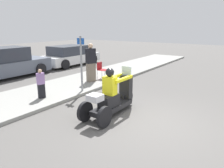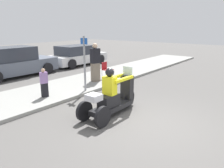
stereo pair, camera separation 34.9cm
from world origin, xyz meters
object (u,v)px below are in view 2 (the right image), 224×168
(folding_chair_curbside, at_px, (106,69))
(street_sign, at_px, (85,61))
(motorcycle_trike, at_px, (112,98))
(parked_car_lot_right, at_px, (77,56))
(spectator_end_of_line, at_px, (44,83))
(parked_car_lot_left, at_px, (13,63))
(spectator_far_back, at_px, (95,63))

(folding_chair_curbside, xyz_separation_m, street_sign, (-2.19, -0.67, 0.69))
(motorcycle_trike, distance_m, parked_car_lot_right, 9.53)
(folding_chair_curbside, relative_size, street_sign, 0.37)
(parked_car_lot_right, height_order, street_sign, street_sign)
(motorcycle_trike, height_order, street_sign, street_sign)
(spectator_end_of_line, bearing_deg, parked_car_lot_left, 73.77)
(motorcycle_trike, xyz_separation_m, street_sign, (1.11, 2.26, 0.79))
(spectator_end_of_line, height_order, street_sign, street_sign)
(motorcycle_trike, distance_m, street_sign, 2.64)
(motorcycle_trike, bearing_deg, spectator_end_of_line, 98.61)
(folding_chair_curbside, height_order, parked_car_lot_right, parked_car_lot_right)
(spectator_far_back, xyz_separation_m, parked_car_lot_right, (3.18, 4.65, -0.33))
(parked_car_lot_right, bearing_deg, folding_chair_curbside, -117.25)
(spectator_end_of_line, bearing_deg, parked_car_lot_right, 37.80)
(spectator_end_of_line, distance_m, street_sign, 1.79)
(spectator_end_of_line, relative_size, folding_chair_curbside, 1.31)
(motorcycle_trike, xyz_separation_m, parked_car_lot_left, (0.94, 7.58, 0.22))
(folding_chair_curbside, bearing_deg, spectator_end_of_line, -178.80)
(street_sign, bearing_deg, folding_chair_curbside, 17.00)
(motorcycle_trike, relative_size, parked_car_lot_right, 0.54)
(motorcycle_trike, bearing_deg, folding_chair_curbside, 41.60)
(spectator_far_back, height_order, parked_car_lot_left, spectator_far_back)
(spectator_end_of_line, distance_m, parked_car_lot_right, 7.78)
(spectator_end_of_line, distance_m, spectator_far_back, 2.99)
(folding_chair_curbside, bearing_deg, street_sign, -163.00)
(motorcycle_trike, xyz_separation_m, spectator_far_back, (2.54, 2.98, 0.46))
(spectator_far_back, height_order, parked_car_lot_right, spectator_far_back)
(motorcycle_trike, distance_m, folding_chair_curbside, 4.42)
(spectator_end_of_line, height_order, folding_chair_curbside, spectator_end_of_line)
(motorcycle_trike, height_order, parked_car_lot_right, motorcycle_trike)
(motorcycle_trike, distance_m, spectator_end_of_line, 2.89)
(parked_car_lot_left, height_order, street_sign, street_sign)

